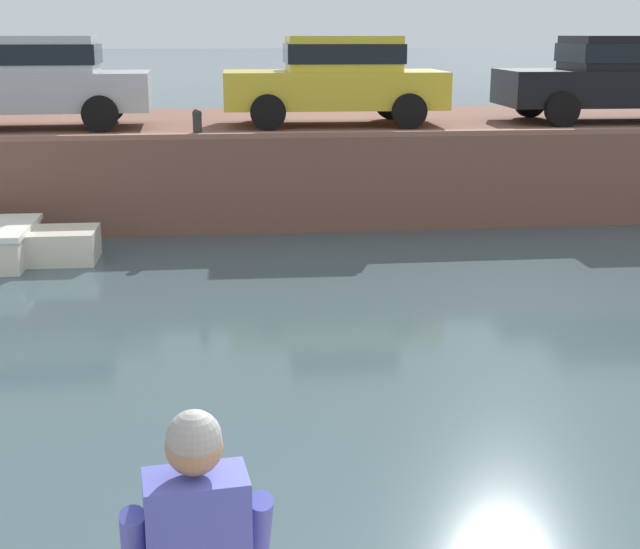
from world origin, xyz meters
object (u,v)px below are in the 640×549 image
(car_centre_yellow, at_px, (337,76))
(mooring_bollard_mid, at_px, (197,122))
(car_left_inner_silver, at_px, (28,78))
(car_right_inner_black, at_px, (620,75))

(car_centre_yellow, bearing_deg, mooring_bollard_mid, -142.86)
(car_left_inner_silver, distance_m, mooring_bollard_mid, 3.47)
(car_left_inner_silver, bearing_deg, car_centre_yellow, -0.04)
(car_centre_yellow, bearing_deg, car_right_inner_black, -0.01)
(car_centre_yellow, xyz_separation_m, car_right_inner_black, (5.26, -0.00, 0.00))
(mooring_bollard_mid, bearing_deg, car_left_inner_silver, 147.12)
(car_left_inner_silver, relative_size, mooring_bollard_mid, 9.55)
(mooring_bollard_mid, bearing_deg, car_right_inner_black, 13.49)
(car_right_inner_black, distance_m, mooring_bollard_mid, 7.94)
(car_left_inner_silver, xyz_separation_m, car_right_inner_black, (10.57, -0.00, 0.00))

